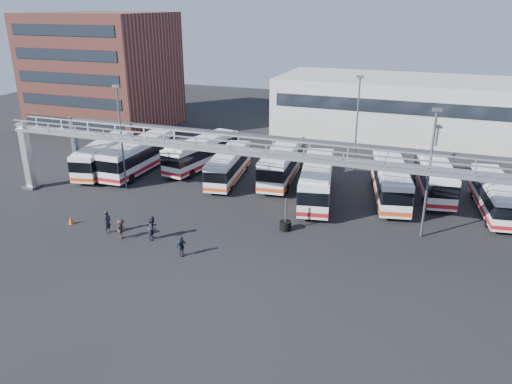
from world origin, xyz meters
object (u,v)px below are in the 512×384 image
(light_pole_left, at_px, (121,132))
(tire_stack, at_px, (285,225))
(pedestrian_d, at_px, (181,246))
(light_pole_mid, at_px, (430,168))
(bus_1, at_px, (139,154))
(pedestrian_a, at_px, (108,222))
(bus_3, at_px, (229,165))
(bus_8, at_px, (495,195))
(bus_5, at_px, (317,180))
(cone_right, at_px, (71,220))
(bus_7, at_px, (434,175))
(pedestrian_b, at_px, (153,228))
(light_pole_back, at_px, (357,118))
(cone_left, at_px, (120,228))
(pedestrian_c, at_px, (121,229))
(bus_6, at_px, (390,180))
(bus_2, at_px, (202,152))
(bus_0, at_px, (104,155))
(bus_4, at_px, (283,162))

(light_pole_left, height_order, tire_stack, light_pole_left)
(tire_stack, bearing_deg, pedestrian_d, -129.78)
(light_pole_mid, xyz_separation_m, bus_1, (-29.65, 6.13, -3.78))
(pedestrian_a, relative_size, pedestrian_d, 1.22)
(bus_3, relative_size, bus_8, 1.00)
(bus_5, distance_m, cone_right, 21.83)
(bus_3, relative_size, bus_7, 0.91)
(bus_3, xyz_separation_m, pedestrian_b, (-0.06, -14.63, -0.74))
(pedestrian_b, bearing_deg, bus_3, -1.89)
(light_pole_back, height_order, bus_1, light_pole_back)
(bus_3, relative_size, pedestrian_a, 5.50)
(light_pole_left, height_order, light_pole_mid, same)
(cone_left, bearing_deg, bus_1, 116.68)
(light_pole_left, distance_m, bus_1, 6.58)
(light_pole_mid, relative_size, cone_right, 14.80)
(light_pole_mid, height_order, pedestrian_d, light_pole_mid)
(bus_8, height_order, pedestrian_c, bus_8)
(pedestrian_b, bearing_deg, light_pole_back, -28.58)
(bus_7, bearing_deg, bus_8, -41.78)
(bus_1, height_order, pedestrian_d, bus_1)
(bus_3, height_order, cone_left, bus_3)
(light_pole_back, bearing_deg, pedestrian_b, -116.90)
(light_pole_mid, distance_m, light_pole_back, 17.00)
(bus_5, height_order, pedestrian_d, bus_5)
(bus_6, xyz_separation_m, bus_7, (3.75, 3.01, -0.04))
(bus_2, bearing_deg, pedestrian_c, -73.68)
(bus_5, relative_size, cone_right, 17.20)
(bus_2, bearing_deg, light_pole_left, -105.02)
(bus_7, xyz_separation_m, pedestrian_d, (-16.54, -19.77, -1.11))
(bus_7, bearing_deg, pedestrian_c, -149.93)
(bus_0, bearing_deg, bus_3, -3.52)
(bus_1, xyz_separation_m, bus_6, (26.32, 1.18, -0.03))
(bus_2, distance_m, pedestrian_c, 18.42)
(bus_8, xyz_separation_m, cone_right, (-33.01, -14.87, -1.36))
(bus_4, height_order, cone_right, bus_4)
(light_pole_left, xyz_separation_m, bus_6, (24.67, 6.30, -3.81))
(cone_left, bearing_deg, bus_7, 37.56)
(bus_4, height_order, bus_7, bus_4)
(bus_3, distance_m, bus_6, 16.15)
(bus_7, bearing_deg, pedestrian_a, -152.67)
(bus_7, height_order, cone_left, bus_7)
(pedestrian_d, bearing_deg, light_pole_left, 69.88)
(bus_7, distance_m, pedestrian_a, 30.18)
(light_pole_left, distance_m, bus_6, 25.74)
(pedestrian_b, xyz_separation_m, cone_right, (-7.96, 0.03, -0.62))
(bus_4, bearing_deg, bus_0, -173.20)
(light_pole_mid, xyz_separation_m, bus_3, (-19.48, 6.89, -4.03))
(bus_4, relative_size, cone_left, 17.30)
(bus_2, distance_m, pedestrian_b, 18.03)
(bus_8, bearing_deg, bus_1, 173.36)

